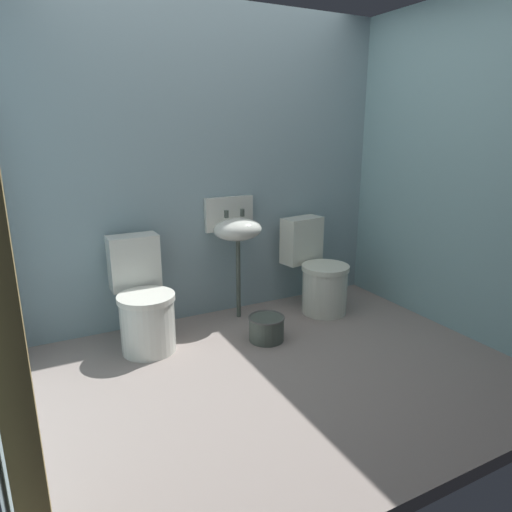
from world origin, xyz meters
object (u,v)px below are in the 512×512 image
at_px(toilet_right, 318,274).
at_px(sink, 236,228).
at_px(toilet_left, 144,304).
at_px(bucket, 266,328).

relative_size(toilet_right, sink, 0.79).
relative_size(toilet_left, toilet_right, 1.00).
height_order(toilet_left, sink, sink).
bearing_deg(bucket, sink, 89.66).
bearing_deg(bucket, toilet_right, 26.01).
distance_m(toilet_left, bucket, 0.91).
relative_size(toilet_right, bucket, 2.84).
xyz_separation_m(toilet_left, bucket, (0.82, -0.33, -0.22)).
xyz_separation_m(toilet_right, bucket, (-0.68, -0.33, -0.22)).
height_order(toilet_left, bucket, toilet_left).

